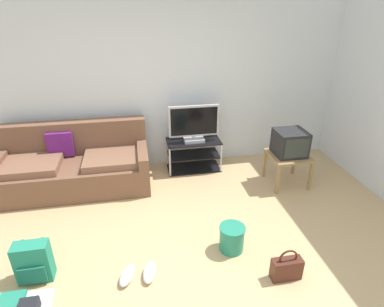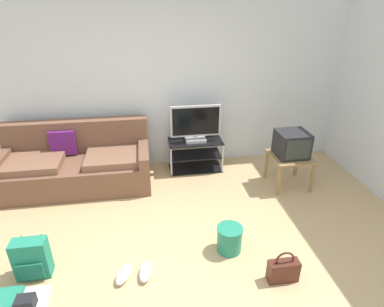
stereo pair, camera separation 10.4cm
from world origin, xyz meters
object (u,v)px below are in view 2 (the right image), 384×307
at_px(tv_stand, 195,155).
at_px(handbag, 283,270).
at_px(crt_tv, 292,144).
at_px(sneakers_pair, 135,273).
at_px(side_table, 290,160).
at_px(floor_tray, 17,303).
at_px(flat_tv, 196,124).
at_px(cleaning_bucket, 229,238).
at_px(backpack, 32,259).
at_px(couch, 77,164).

distance_m(tv_stand, handbag, 2.44).
bearing_deg(crt_tv, sneakers_pair, -147.05).
relative_size(side_table, crt_tv, 1.30).
xyz_separation_m(crt_tv, floor_tray, (-3.26, -1.63, -0.61)).
bearing_deg(side_table, handbag, -115.10).
distance_m(flat_tv, handbag, 2.50).
height_order(cleaning_bucket, sneakers_pair, cleaning_bucket).
relative_size(side_table, floor_tray, 1.11).
bearing_deg(tv_stand, cleaning_bucket, -88.07).
height_order(tv_stand, cleaning_bucket, tv_stand).
distance_m(sneakers_pair, floor_tray, 1.06).
distance_m(crt_tv, handbag, 1.95).
bearing_deg(flat_tv, handbag, -78.66).
xyz_separation_m(cleaning_bucket, sneakers_pair, (-1.02, -0.22, -0.11)).
bearing_deg(floor_tray, backpack, 81.02).
bearing_deg(floor_tray, cleaning_bucket, 11.31).
bearing_deg(couch, side_table, -9.26).
xyz_separation_m(crt_tv, cleaning_bucket, (-1.20, -1.22, -0.49)).
bearing_deg(backpack, flat_tv, 39.78).
bearing_deg(handbag, sneakers_pair, 169.47).
bearing_deg(backpack, floor_tray, -104.13).
distance_m(couch, floor_tray, 2.15).
bearing_deg(cleaning_bucket, handbag, -49.72).
xyz_separation_m(flat_tv, backpack, (-1.94, -1.93, -0.57)).
bearing_deg(crt_tv, side_table, -90.00).
bearing_deg(backpack, crt_tv, 16.47).
xyz_separation_m(tv_stand, handbag, (0.48, -2.39, -0.12)).
distance_m(tv_stand, side_table, 1.46).
distance_m(couch, flat_tv, 1.85).
bearing_deg(cleaning_bucket, crt_tv, 45.44).
height_order(flat_tv, floor_tray, flat_tv).
bearing_deg(side_table, couch, 170.74).
distance_m(backpack, sneakers_pair, 1.01).
height_order(backpack, sneakers_pair, backpack).
distance_m(couch, handbag, 3.15).
distance_m(couch, tv_stand, 1.80).
bearing_deg(handbag, crt_tv, 65.10).
relative_size(flat_tv, sneakers_pair, 1.89).
bearing_deg(flat_tv, cleaning_bucket, -88.04).
distance_m(handbag, cleaning_bucket, 0.64).
distance_m(couch, crt_tv, 3.11).
height_order(tv_stand, backpack, tv_stand).
relative_size(handbag, sneakers_pair, 0.86).
xyz_separation_m(flat_tv, floor_tray, (-2.00, -2.30, -0.74)).
height_order(backpack, cleaning_bucket, backpack).
xyz_separation_m(flat_tv, sneakers_pair, (-0.96, -2.10, -0.73)).
height_order(side_table, sneakers_pair, side_table).
bearing_deg(floor_tray, sneakers_pair, 10.50).
height_order(tv_stand, crt_tv, crt_tv).
xyz_separation_m(backpack, cleaning_bucket, (2.00, 0.05, -0.05)).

